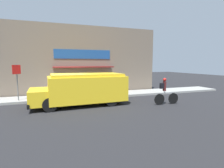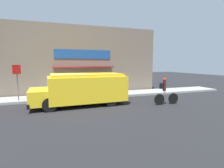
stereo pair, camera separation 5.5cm
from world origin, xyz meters
The scene contains 6 objects.
ground_plane centered at (0.00, 0.00, 0.00)m, with size 70.00×70.00×0.00m, color #232326.
sidewalk centered at (0.00, 1.08, 0.08)m, with size 28.00×2.16×0.16m.
storefront centered at (0.05, 2.35, 2.89)m, with size 16.43×1.03×5.79m.
school_bus centered at (0.75, -1.48, 1.06)m, with size 5.88×2.89×1.98m.
cyclist centered at (5.74, -3.19, 0.82)m, with size 1.75×0.22×1.72m.
stop_sign_post centered at (-3.25, 0.48, 1.79)m, with size 0.45×0.45×2.43m.
Camera 1 is at (-1.13, -12.47, 2.62)m, focal length 28.00 mm.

